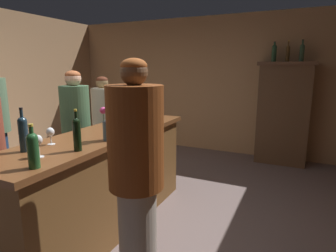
{
  "coord_description": "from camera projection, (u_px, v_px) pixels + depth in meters",
  "views": [
    {
      "loc": [
        1.96,
        -2.21,
        1.65
      ],
      "look_at": [
        0.79,
        0.27,
        1.08
      ],
      "focal_mm": 30.22,
      "sensor_mm": 36.0,
      "label": 1
    }
  ],
  "objects": [
    {
      "name": "floor",
      "position": [
        93.0,
        220.0,
        3.11
      ],
      "size": [
        8.34,
        8.34,
        0.0
      ],
      "primitive_type": "plane",
      "color": "#6F5D5A",
      "rests_on": "ground"
    },
    {
      "name": "wall_back",
      "position": [
        196.0,
        85.0,
        5.74
      ],
      "size": [
        5.39,
        0.12,
        2.61
      ],
      "primitive_type": "cube",
      "color": "tan",
      "rests_on": "ground"
    },
    {
      "name": "bar_counter",
      "position": [
        105.0,
        181.0,
        2.89
      ],
      "size": [
        0.67,
        2.42,
        1.01
      ],
      "color": "brown",
      "rests_on": "ground"
    },
    {
      "name": "display_cabinet",
      "position": [
        283.0,
        112.0,
        4.83
      ],
      "size": [
        0.9,
        0.44,
        1.74
      ],
      "color": "brown",
      "rests_on": "ground"
    },
    {
      "name": "wine_bottle_rose",
      "position": [
        77.0,
        133.0,
        2.17
      ],
      "size": [
        0.06,
        0.06,
        0.33
      ],
      "color": "black",
      "rests_on": "bar_counter"
    },
    {
      "name": "wine_bottle_pinot",
      "position": [
        33.0,
        148.0,
        1.79
      ],
      "size": [
        0.07,
        0.07,
        0.29
      ],
      "color": "#215128",
      "rests_on": "bar_counter"
    },
    {
      "name": "wine_bottle_riesling",
      "position": [
        23.0,
        132.0,
        2.15
      ],
      "size": [
        0.07,
        0.07,
        0.34
      ],
      "color": "#1A2D3A",
      "rests_on": "bar_counter"
    },
    {
      "name": "wine_bottle_merlot",
      "position": [
        134.0,
        105.0,
        3.7
      ],
      "size": [
        0.08,
        0.08,
        0.33
      ],
      "color": "#2C4E32",
      "rests_on": "bar_counter"
    },
    {
      "name": "wine_glass_front",
      "position": [
        50.0,
        133.0,
        2.36
      ],
      "size": [
        0.07,
        0.07,
        0.15
      ],
      "color": "white",
      "rests_on": "bar_counter"
    },
    {
      "name": "wine_glass_mid",
      "position": [
        38.0,
        141.0,
        2.02
      ],
      "size": [
        0.06,
        0.06,
        0.17
      ],
      "color": "white",
      "rests_on": "bar_counter"
    },
    {
      "name": "flower_arrangement",
      "position": [
        109.0,
        123.0,
        2.48
      ],
      "size": [
        0.15,
        0.11,
        0.35
      ],
      "color": "#3D5665",
      "rests_on": "bar_counter"
    },
    {
      "name": "cheese_plate",
      "position": [
        149.0,
        116.0,
        3.76
      ],
      "size": [
        0.2,
        0.2,
        0.01
      ],
      "primitive_type": "cylinder",
      "color": "white",
      "rests_on": "bar_counter"
    },
    {
      "name": "display_bottle_left",
      "position": [
        274.0,
        52.0,
        4.72
      ],
      "size": [
        0.08,
        0.08,
        0.33
      ],
      "color": "#22452C",
      "rests_on": "display_cabinet"
    },
    {
      "name": "display_bottle_midleft",
      "position": [
        288.0,
        53.0,
        4.64
      ],
      "size": [
        0.06,
        0.06,
        0.34
      ],
      "color": "#4C3316",
      "rests_on": "display_cabinet"
    },
    {
      "name": "display_bottle_center",
      "position": [
        302.0,
        52.0,
        4.55
      ],
      "size": [
        0.07,
        0.07,
        0.35
      ],
      "color": "#2D4630",
      "rests_on": "display_cabinet"
    },
    {
      "name": "patron_in_grey",
      "position": [
        76.0,
        130.0,
        3.49
      ],
      "size": [
        0.35,
        0.35,
        1.61
      ],
      "rotation": [
        0.0,
        0.0,
        -0.48
      ],
      "color": "navy",
      "rests_on": "ground"
    },
    {
      "name": "patron_near_entrance",
      "position": [
        104.0,
        120.0,
        4.51
      ],
      "size": [
        0.37,
        0.37,
        1.51
      ],
      "rotation": [
        0.0,
        0.0,
        -0.75
      ],
      "color": "brown",
      "rests_on": "ground"
    },
    {
      "name": "bartender",
      "position": [
        136.0,
        178.0,
        1.86
      ],
      "size": [
        0.36,
        0.36,
        1.71
      ],
      "rotation": [
        0.0,
        0.0,
        2.98
      ],
      "color": "#A09488",
      "rests_on": "ground"
    }
  ]
}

